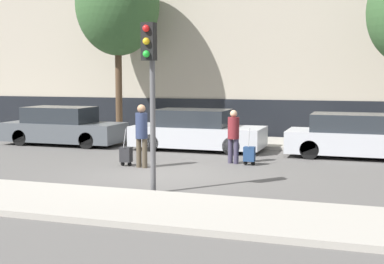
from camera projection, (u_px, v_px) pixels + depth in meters
The scene contains 13 objects.
ground_plane at pixel (164, 174), 14.24m from camera, with size 80.00×80.00×0.00m, color #565451.
sidewalk_near at pixel (96, 203), 10.69m from camera, with size 28.00×2.50×0.12m.
sidewalk_far at pixel (229, 141), 20.84m from camera, with size 28.00×3.00×0.12m.
parked_car_0 at pixel (63, 127), 20.24m from camera, with size 4.53×1.77×1.43m.
parked_car_1 at pixel (196, 131), 18.76m from camera, with size 4.61×1.84×1.43m.
parked_car_2 at pixel (352, 137), 17.06m from camera, with size 4.18×1.81×1.40m.
pedestrian_left at pixel (142, 132), 15.12m from camera, with size 0.35×0.34×1.80m.
trolley_left at pixel (126, 155), 15.45m from camera, with size 0.34×0.29×1.09m.
pedestrian_right at pixel (233, 133), 15.84m from camera, with size 0.34×0.34×1.60m.
trolley_right at pixel (249, 154), 15.58m from camera, with size 0.34×0.29×1.09m.
traffic_light at pixel (150, 73), 11.54m from camera, with size 0.28×0.47×3.73m.
parked_bicycle at pixel (380, 135), 19.11m from camera, with size 1.77×0.06×0.96m.
bare_tree_near_crossing at pixel (118, 4), 21.94m from camera, with size 3.46×3.46×7.54m.
Camera 1 is at (5.13, -13.09, 2.61)m, focal length 50.00 mm.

